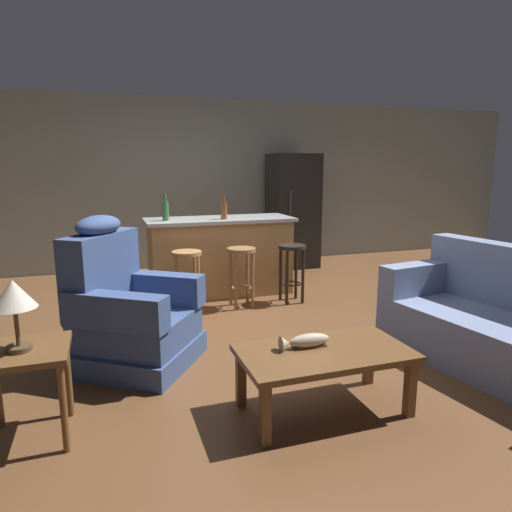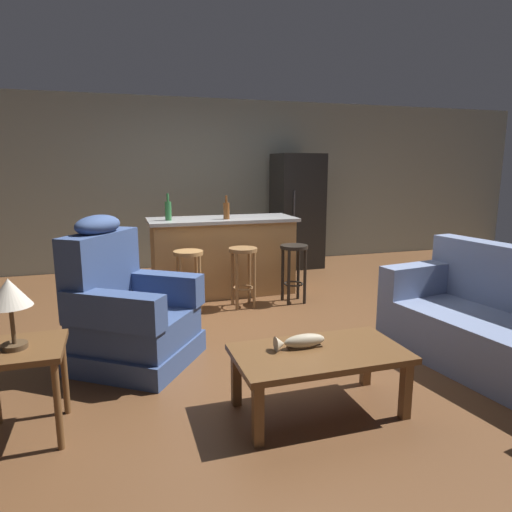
{
  "view_description": "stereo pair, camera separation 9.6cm",
  "coord_description": "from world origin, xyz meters",
  "px_view_note": "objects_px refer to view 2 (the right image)",
  "views": [
    {
      "loc": [
        -1.35,
        -4.06,
        1.58
      ],
      "look_at": [
        -0.02,
        -0.1,
        0.75
      ],
      "focal_mm": 32.0,
      "sensor_mm": 36.0,
      "label": 1
    },
    {
      "loc": [
        -1.26,
        -4.09,
        1.58
      ],
      "look_at": [
        -0.02,
        -0.1,
        0.75
      ],
      "focal_mm": 32.0,
      "sensor_mm": 36.0,
      "label": 2
    }
  ],
  "objects_px": {
    "refrigerator": "(297,211)",
    "bottle_tall_green": "(168,210)",
    "couch": "(509,330)",
    "end_table": "(21,363)",
    "coffee_table": "(319,359)",
    "bar_stool_middle": "(243,266)",
    "kitchen_island": "(223,256)",
    "bar_stool_left": "(189,270)",
    "table_lamp": "(9,296)",
    "bottle_short_amber": "(226,210)",
    "bar_stool_right": "(294,263)",
    "fish_figurine": "(300,342)",
    "recliner_near_lamp": "(127,312)"
  },
  "relations": [
    {
      "from": "coffee_table",
      "to": "bottle_short_amber",
      "type": "xyz_separation_m",
      "value": [
        0.08,
        2.82,
        0.69
      ]
    },
    {
      "from": "end_table",
      "to": "bar_stool_left",
      "type": "height_order",
      "value": "bar_stool_left"
    },
    {
      "from": "coffee_table",
      "to": "bar_stool_left",
      "type": "bearing_deg",
      "value": 101.43
    },
    {
      "from": "coffee_table",
      "to": "bar_stool_right",
      "type": "bearing_deg",
      "value": 71.93
    },
    {
      "from": "fish_figurine",
      "to": "bottle_tall_green",
      "type": "relative_size",
      "value": 1.09
    },
    {
      "from": "table_lamp",
      "to": "bottle_short_amber",
      "type": "xyz_separation_m",
      "value": [
        1.87,
        2.57,
        0.19
      ]
    },
    {
      "from": "kitchen_island",
      "to": "bar_stool_left",
      "type": "distance_m",
      "value": 0.82
    },
    {
      "from": "bottle_short_amber",
      "to": "recliner_near_lamp",
      "type": "bearing_deg",
      "value": -126.84
    },
    {
      "from": "fish_figurine",
      "to": "table_lamp",
      "type": "bearing_deg",
      "value": 174.39
    },
    {
      "from": "refrigerator",
      "to": "bottle_short_amber",
      "type": "distance_m",
      "value": 1.99
    },
    {
      "from": "coffee_table",
      "to": "bottle_tall_green",
      "type": "distance_m",
      "value": 3.04
    },
    {
      "from": "couch",
      "to": "bottle_short_amber",
      "type": "xyz_separation_m",
      "value": [
        -1.57,
        2.71,
        0.72
      ]
    },
    {
      "from": "kitchen_island",
      "to": "bar_stool_left",
      "type": "height_order",
      "value": "kitchen_island"
    },
    {
      "from": "fish_figurine",
      "to": "bar_stool_right",
      "type": "distance_m",
      "value": 2.4
    },
    {
      "from": "kitchen_island",
      "to": "bar_stool_middle",
      "type": "height_order",
      "value": "kitchen_island"
    },
    {
      "from": "table_lamp",
      "to": "kitchen_island",
      "type": "xyz_separation_m",
      "value": [
        1.85,
        2.71,
        -0.39
      ]
    },
    {
      "from": "coffee_table",
      "to": "table_lamp",
      "type": "height_order",
      "value": "table_lamp"
    },
    {
      "from": "coffee_table",
      "to": "bar_stool_middle",
      "type": "bearing_deg",
      "value": 86.45
    },
    {
      "from": "coffee_table",
      "to": "bar_stool_left",
      "type": "distance_m",
      "value": 2.37
    },
    {
      "from": "couch",
      "to": "recliner_near_lamp",
      "type": "xyz_separation_m",
      "value": [
        -2.8,
        1.07,
        0.08
      ]
    },
    {
      "from": "bar_stool_left",
      "to": "bar_stool_middle",
      "type": "relative_size",
      "value": 1.0
    },
    {
      "from": "kitchen_island",
      "to": "bar_stool_left",
      "type": "bearing_deg",
      "value": -129.93
    },
    {
      "from": "end_table",
      "to": "bar_stool_middle",
      "type": "bearing_deg",
      "value": 47.14
    },
    {
      "from": "kitchen_island",
      "to": "refrigerator",
      "type": "bearing_deg",
      "value": 38.96
    },
    {
      "from": "bar_stool_left",
      "to": "bar_stool_right",
      "type": "bearing_deg",
      "value": 0.0
    },
    {
      "from": "couch",
      "to": "bottle_short_amber",
      "type": "bearing_deg",
      "value": -68.25
    },
    {
      "from": "refrigerator",
      "to": "bottle_tall_green",
      "type": "bearing_deg",
      "value": -149.74
    },
    {
      "from": "coffee_table",
      "to": "end_table",
      "type": "distance_m",
      "value": 1.79
    },
    {
      "from": "bar_stool_right",
      "to": "couch",
      "type": "bearing_deg",
      "value": -68.15
    },
    {
      "from": "bar_stool_left",
      "to": "bottle_tall_green",
      "type": "relative_size",
      "value": 2.17
    },
    {
      "from": "refrigerator",
      "to": "bottle_short_amber",
      "type": "height_order",
      "value": "refrigerator"
    },
    {
      "from": "bar_stool_middle",
      "to": "refrigerator",
      "type": "distance_m",
      "value": 2.34
    },
    {
      "from": "end_table",
      "to": "refrigerator",
      "type": "xyz_separation_m",
      "value": [
        3.31,
        3.89,
        0.42
      ]
    },
    {
      "from": "coffee_table",
      "to": "refrigerator",
      "type": "bearing_deg",
      "value": 69.62
    },
    {
      "from": "coffee_table",
      "to": "bottle_tall_green",
      "type": "xyz_separation_m",
      "value": [
        -0.6,
        2.9,
        0.7
      ]
    },
    {
      "from": "kitchen_island",
      "to": "bar_stool_right",
      "type": "bearing_deg",
      "value": -42.04
    },
    {
      "from": "end_table",
      "to": "bar_stool_left",
      "type": "bearing_deg",
      "value": 57.78
    },
    {
      "from": "end_table",
      "to": "bottle_tall_green",
      "type": "xyz_separation_m",
      "value": [
        1.17,
        2.64,
        0.61
      ]
    },
    {
      "from": "couch",
      "to": "bar_stool_middle",
      "type": "xyz_separation_m",
      "value": [
        -1.5,
        2.22,
        0.13
      ]
    },
    {
      "from": "end_table",
      "to": "bar_stool_middle",
      "type": "height_order",
      "value": "bar_stool_middle"
    },
    {
      "from": "coffee_table",
      "to": "refrigerator",
      "type": "distance_m",
      "value": 4.46
    },
    {
      "from": "couch",
      "to": "end_table",
      "type": "xyz_separation_m",
      "value": [
        -3.41,
        0.16,
        0.12
      ]
    },
    {
      "from": "kitchen_island",
      "to": "bar_stool_right",
      "type": "relative_size",
      "value": 2.65
    },
    {
      "from": "kitchen_island",
      "to": "table_lamp",
      "type": "bearing_deg",
      "value": -124.3
    },
    {
      "from": "end_table",
      "to": "bottle_tall_green",
      "type": "bearing_deg",
      "value": 66.16
    },
    {
      "from": "couch",
      "to": "bar_stool_left",
      "type": "height_order",
      "value": "couch"
    },
    {
      "from": "bar_stool_middle",
      "to": "bar_stool_right",
      "type": "xyz_separation_m",
      "value": [
        0.61,
        0.0,
        0.0
      ]
    },
    {
      "from": "fish_figurine",
      "to": "bar_stool_left",
      "type": "height_order",
      "value": "bar_stool_left"
    },
    {
      "from": "bar_stool_middle",
      "to": "bar_stool_right",
      "type": "relative_size",
      "value": 1.0
    },
    {
      "from": "bar_stool_left",
      "to": "bottle_short_amber",
      "type": "xyz_separation_m",
      "value": [
        0.55,
        0.5,
        0.58
      ]
    }
  ]
}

